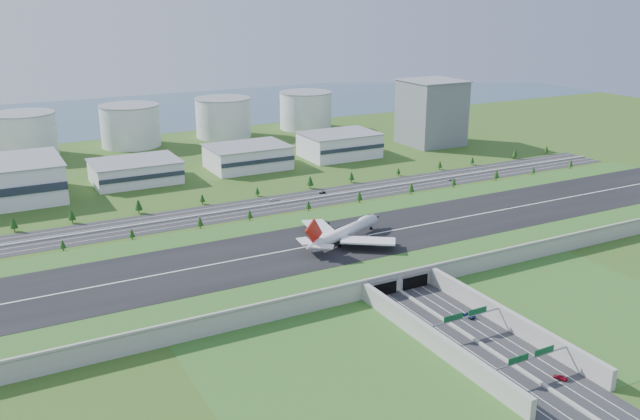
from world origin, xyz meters
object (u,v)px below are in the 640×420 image
car_6 (451,179)px  car_7 (273,200)px  fuel_tank_a (24,135)px  car_1 (497,375)px  office_tower (431,113)px  car_5 (322,192)px  boeing_747 (345,232)px  car_0 (437,336)px  car_3 (560,377)px  car_2 (469,315)px

car_6 → car_7: car_7 is taller
fuel_tank_a → car_1: 448.75m
office_tower → car_6: 125.55m
fuel_tank_a → car_5: fuel_tank_a is taller
boeing_747 → car_1: boeing_747 is taller
car_5 → car_6: (97.05, -13.75, 0.01)m
fuel_tank_a → car_0: 417.23m
car_0 → car_5: car_0 is taller
boeing_747 → car_6: bearing=9.3°
office_tower → car_6: office_tower is taller
office_tower → car_7: 216.00m
car_3 → boeing_747: bearing=-108.7°
car_0 → car_7: 195.64m
car_1 → car_6: car_6 is taller
fuel_tank_a → car_2: 416.27m
office_tower → car_2: office_tower is taller
car_2 → car_7: car_2 is taller
fuel_tank_a → car_2: fuel_tank_a is taller
fuel_tank_a → car_6: (259.27, -221.61, -16.64)m
car_5 → car_6: car_6 is taller
car_6 → car_2: bearing=164.7°
car_1 → boeing_747: bearing=110.1°
boeing_747 → car_0: size_ratio=13.16×
car_3 → car_1: bearing=-55.0°
boeing_747 → car_6: (139.92, 90.77, -12.56)m
car_0 → car_3: size_ratio=0.89×
boeing_747 → car_3: 134.87m
car_1 → car_2: (21.09, 40.00, 0.13)m
office_tower → car_2: size_ratio=9.39×
boeing_747 → car_7: boeing_747 is taller
office_tower → car_0: 357.64m
office_tower → boeing_747: 281.80m
fuel_tank_a → car_6: fuel_tank_a is taller
office_tower → car_5: size_ratio=12.46×
car_2 → fuel_tank_a: bearing=-78.6°
car_0 → car_5: 201.77m
car_1 → car_2: bearing=86.7°
car_0 → car_1: car_0 is taller
car_0 → car_6: size_ratio=0.82×
office_tower → car_2: 338.67m
car_2 → car_6: (128.28, 173.16, -0.07)m
car_6 → car_7: bearing=105.2°
car_1 → car_6: size_ratio=0.78×
car_0 → car_6: bearing=53.2°
office_tower → boeing_747: office_tower is taller
car_3 → car_5: car_5 is taller
office_tower → car_7: bearing=-154.4°
boeing_747 → car_3: boeing_747 is taller
car_0 → car_1: bearing=-85.2°
fuel_tank_a → car_3: 464.70m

